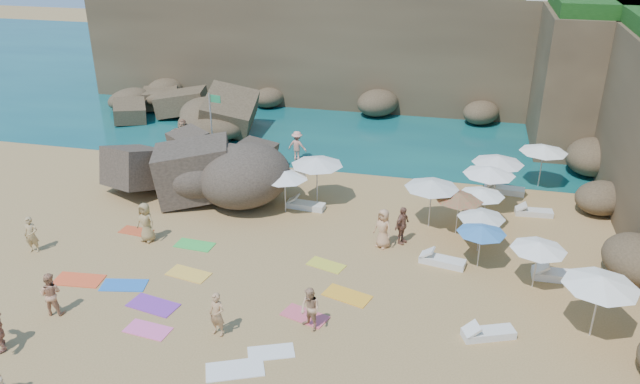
% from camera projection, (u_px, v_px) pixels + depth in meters
% --- Properties ---
extents(ground, '(120.00, 120.00, 0.00)m').
position_uv_depth(ground, '(257.00, 260.00, 25.90)').
color(ground, tan).
rests_on(ground, ground).
extents(seawater, '(120.00, 120.00, 0.00)m').
position_uv_depth(seawater, '(370.00, 80.00, 52.41)').
color(seawater, '#0C4751').
rests_on(seawater, ground).
extents(cliff_back, '(44.00, 8.00, 8.00)m').
position_uv_depth(cliff_back, '(388.00, 45.00, 45.90)').
color(cliff_back, brown).
rests_on(cliff_back, ground).
extents(cliff_corner, '(10.00, 12.00, 8.00)m').
position_uv_depth(cliff_corner, '(620.00, 73.00, 38.37)').
color(cliff_corner, brown).
rests_on(cliff_corner, ground).
extents(rock_promontory, '(12.00, 7.00, 2.00)m').
position_uv_depth(rock_promontory, '(178.00, 122.00, 42.32)').
color(rock_promontory, brown).
rests_on(rock_promontory, ground).
extents(marina_masts, '(3.10, 0.10, 6.00)m').
position_uv_depth(marina_masts, '(185.00, 36.00, 54.57)').
color(marina_masts, white).
rests_on(marina_masts, ground).
extents(rock_outcrop, '(9.42, 8.35, 3.12)m').
position_uv_depth(rock_outcrop, '(221.00, 179.00, 33.54)').
color(rock_outcrop, brown).
rests_on(rock_outcrop, ground).
extents(flag_pole, '(0.74, 0.19, 3.81)m').
position_uv_depth(flag_pole, '(213.00, 117.00, 35.57)').
color(flag_pole, silver).
rests_on(flag_pole, ground).
extents(parasol_0, '(2.23, 2.23, 2.11)m').
position_uv_depth(parasol_0, '(285.00, 175.00, 29.20)').
color(parasol_0, silver).
rests_on(parasol_0, ground).
extents(parasol_1, '(2.55, 2.55, 2.41)m').
position_uv_depth(parasol_1, '(317.00, 161.00, 30.01)').
color(parasol_1, silver).
rests_on(parasol_1, ground).
extents(parasol_2, '(2.44, 2.44, 2.30)m').
position_uv_depth(parasol_2, '(544.00, 149.00, 31.83)').
color(parasol_2, silver).
rests_on(parasol_2, ground).
extents(parasol_3, '(2.06, 2.06, 1.95)m').
position_uv_depth(parasol_3, '(482.00, 192.00, 27.79)').
color(parasol_3, silver).
rests_on(parasol_3, ground).
extents(parasol_4, '(2.51, 2.51, 2.38)m').
position_uv_depth(parasol_4, '(498.00, 160.00, 30.26)').
color(parasol_4, silver).
rests_on(parasol_4, ground).
extents(parasol_5, '(2.00, 2.00, 1.89)m').
position_uv_depth(parasol_5, '(482.00, 214.00, 25.91)').
color(parasol_5, silver).
rests_on(parasol_5, ground).
extents(parasol_6, '(2.13, 2.13, 2.01)m').
position_uv_depth(parasol_6, '(459.00, 196.00, 27.24)').
color(parasol_6, silver).
rests_on(parasol_6, ground).
extents(parasol_7, '(2.44, 2.44, 2.31)m').
position_uv_depth(parasol_7, '(489.00, 171.00, 29.17)').
color(parasol_7, silver).
rests_on(parasol_7, ground).
extents(parasol_8, '(2.10, 2.10, 1.99)m').
position_uv_depth(parasol_8, '(539.00, 246.00, 23.35)').
color(parasol_8, silver).
rests_on(parasol_8, ground).
extents(parasol_9, '(2.45, 2.45, 2.31)m').
position_uv_depth(parasol_9, '(432.00, 184.00, 27.78)').
color(parasol_9, silver).
rests_on(parasol_9, ground).
extents(parasol_10, '(1.97, 1.97, 1.86)m').
position_uv_depth(parasol_10, '(482.00, 229.00, 24.77)').
color(parasol_10, silver).
rests_on(parasol_10, ground).
extents(parasol_11, '(2.52, 2.52, 2.38)m').
position_uv_depth(parasol_11, '(602.00, 281.00, 20.50)').
color(parasol_11, silver).
rests_on(parasol_11, ground).
extents(lounger_0, '(1.91, 0.77, 0.29)m').
position_uv_depth(lounger_0, '(306.00, 205.00, 30.30)').
color(lounger_0, silver).
rests_on(lounger_0, ground).
extents(lounger_1, '(2.06, 0.85, 0.31)m').
position_uv_depth(lounger_1, '(504.00, 190.00, 31.92)').
color(lounger_1, white).
rests_on(lounger_1, ground).
extents(lounger_2, '(1.77, 0.70, 0.27)m').
position_uv_depth(lounger_2, '(534.00, 212.00, 29.64)').
color(lounger_2, silver).
rests_on(lounger_2, ground).
extents(lounger_3, '(1.93, 0.95, 0.29)m').
position_uv_depth(lounger_3, '(442.00, 261.00, 25.57)').
color(lounger_3, silver).
rests_on(lounger_3, ground).
extents(lounger_4, '(2.07, 0.72, 0.32)m').
position_uv_depth(lounger_4, '(559.00, 276.00, 24.55)').
color(lounger_4, white).
rests_on(lounger_4, ground).
extents(lounger_5, '(1.89, 1.22, 0.28)m').
position_uv_depth(lounger_5, '(488.00, 334.00, 21.27)').
color(lounger_5, white).
rests_on(lounger_5, ground).
extents(towel_1, '(1.67, 0.98, 0.03)m').
position_uv_depth(towel_1, '(148.00, 330.00, 21.66)').
color(towel_1, pink).
rests_on(towel_1, ground).
extents(towel_2, '(1.97, 1.12, 0.03)m').
position_uv_depth(towel_2, '(79.00, 280.00, 24.54)').
color(towel_2, '#FF5328').
rests_on(towel_2, ground).
extents(towel_4, '(1.84, 1.16, 0.03)m').
position_uv_depth(towel_4, '(189.00, 274.00, 24.94)').
color(towel_4, yellow).
rests_on(towel_4, ground).
extents(towel_5, '(2.05, 1.58, 0.03)m').
position_uv_depth(towel_5, '(235.00, 370.00, 19.81)').
color(towel_5, white).
rests_on(towel_5, ground).
extents(towel_6, '(2.00, 1.27, 0.03)m').
position_uv_depth(towel_6, '(153.00, 305.00, 22.99)').
color(towel_6, purple).
rests_on(towel_6, ground).
extents(towel_7, '(1.53, 0.86, 0.03)m').
position_uv_depth(towel_7, '(136.00, 231.00, 28.19)').
color(towel_7, '#DB4F26').
rests_on(towel_7, ground).
extents(towel_8, '(1.86, 1.18, 0.03)m').
position_uv_depth(towel_8, '(124.00, 285.00, 24.20)').
color(towel_8, blue).
rests_on(towel_8, ground).
extents(towel_9, '(1.84, 1.30, 0.03)m').
position_uv_depth(towel_9, '(305.00, 316.00, 22.40)').
color(towel_9, '#E05769').
rests_on(towel_9, ground).
extents(towel_10, '(1.96, 1.37, 0.03)m').
position_uv_depth(towel_10, '(347.00, 296.00, 23.55)').
color(towel_10, '#FFAB28').
rests_on(towel_10, ground).
extents(towel_11, '(1.72, 0.94, 0.03)m').
position_uv_depth(towel_11, '(195.00, 245.00, 27.05)').
color(towel_11, green).
rests_on(towel_11, ground).
extents(towel_12, '(1.68, 1.17, 0.03)m').
position_uv_depth(towel_12, '(326.00, 265.00, 25.56)').
color(towel_12, yellow).
rests_on(towel_12, ground).
extents(towel_13, '(1.70, 1.29, 0.03)m').
position_uv_depth(towel_13, '(271.00, 352.00, 20.58)').
color(towel_13, white).
rests_on(towel_13, ground).
extents(person_stand_0, '(0.65, 0.49, 1.62)m').
position_uv_depth(person_stand_0, '(31.00, 235.00, 26.24)').
color(person_stand_0, tan).
rests_on(person_stand_0, ground).
extents(person_stand_1, '(0.90, 0.76, 1.66)m').
position_uv_depth(person_stand_1, '(51.00, 294.00, 22.23)').
color(person_stand_1, tan).
rests_on(person_stand_1, ground).
extents(person_stand_2, '(1.18, 0.63, 1.74)m').
position_uv_depth(person_stand_2, '(297.00, 146.00, 35.73)').
color(person_stand_2, '#EA9A84').
rests_on(person_stand_2, ground).
extents(person_stand_3, '(0.82, 1.10, 1.73)m').
position_uv_depth(person_stand_3, '(402.00, 225.00, 26.89)').
color(person_stand_3, brown).
rests_on(person_stand_3, ground).
extents(person_stand_4, '(0.99, 0.84, 1.77)m').
position_uv_depth(person_stand_4, '(383.00, 228.00, 26.59)').
color(person_stand_4, tan).
rests_on(person_stand_4, ground).
extents(person_stand_5, '(1.57, 0.53, 1.67)m').
position_uv_depth(person_stand_5, '(183.00, 132.00, 37.95)').
color(person_stand_5, '#A57252').
rests_on(person_stand_5, ground).
extents(person_lie_2, '(1.23, 1.93, 0.48)m').
position_uv_depth(person_lie_2, '(148.00, 236.00, 27.31)').
color(person_lie_2, '#A08250').
rests_on(person_lie_2, ground).
extents(person_lie_3, '(2.28, 2.27, 0.45)m').
position_uv_depth(person_lie_3, '(0.00, 343.00, 20.67)').
color(person_lie_3, '#B3755E').
rests_on(person_lie_3, ground).
extents(person_lie_4, '(0.93, 1.71, 0.39)m').
position_uv_depth(person_lie_4, '(218.00, 330.00, 21.37)').
color(person_lie_4, tan).
rests_on(person_lie_4, ground).
extents(person_lie_5, '(1.52, 1.76, 0.60)m').
position_uv_depth(person_lie_5, '(310.00, 322.00, 21.60)').
color(person_lie_5, tan).
rests_on(person_lie_5, ground).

